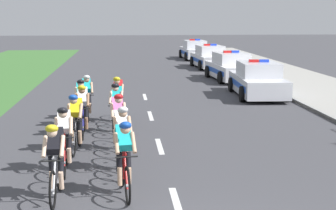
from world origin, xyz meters
The scene contains 18 objects.
sidewalk_slab centered at (8.19, 14.00, 0.06)m, with size 4.60×60.00×0.12m, color #A3A099.
kerb_edge centered at (5.97, 14.00, 0.07)m, with size 0.16×60.00×0.13m, color #9E9E99.
lane_markings_centre centered at (0.00, 6.69, 0.00)m, with size 0.14×17.60×0.01m.
cyclist_lead centered at (-2.24, 3.06, 0.79)m, with size 0.42×1.72×1.56m.
cyclist_second centered at (-0.95, 3.18, 0.79)m, with size 0.45×1.72×1.56m.
cyclist_third centered at (-2.25, 4.72, 0.79)m, with size 0.43×1.72×1.56m.
cyclist_fourth centered at (-0.99, 4.67, 0.79)m, with size 0.45×1.72×1.56m.
cyclist_fifth centered at (-2.15, 6.39, 0.79)m, with size 0.44×1.72×1.56m.
cyclist_sixth centered at (-1.08, 6.39, 0.79)m, with size 0.44×1.72×1.56m.
cyclist_seventh centered at (-2.10, 8.00, 0.79)m, with size 0.42×1.72×1.56m.
cyclist_eighth centered at (-1.13, 8.33, 0.79)m, with size 0.45×1.72×1.56m.
cyclist_ninth centered at (-2.24, 9.25, 0.79)m, with size 0.44×1.72×1.56m.
cyclist_tenth centered at (-1.11, 9.80, 0.79)m, with size 0.45×1.72×1.56m.
cyclist_eleventh centered at (-2.14, 10.33, 0.79)m, with size 0.45×1.72×1.56m.
police_car_nearest centered at (4.84, 14.41, 0.68)m, with size 2.19×4.49×1.59m.
police_car_second centered at (4.84, 19.73, 0.68)m, with size 2.22×4.51×1.59m.
police_car_third centered at (4.84, 25.92, 0.68)m, with size 2.17×4.48×1.59m.
police_car_furthest centered at (4.84, 32.62, 0.68)m, with size 2.11×4.46×1.59m.
Camera 1 is at (-0.98, -5.83, 3.44)m, focal length 52.04 mm.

